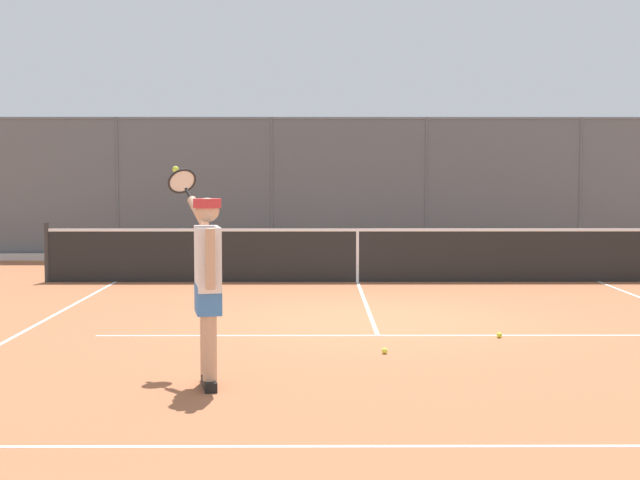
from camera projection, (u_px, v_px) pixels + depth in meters
The scene contains 7 objects.
ground_plane at pixel (372, 321), 11.97m from camera, with size 60.00×60.00×0.00m, color #A8603D.
court_line_markings at pixel (380, 341), 10.51m from camera, with size 8.74×9.85×0.01m.
fence_backdrop at pixel (348, 191), 21.02m from camera, with size 20.39×1.37×3.21m.
tennis_net at pixel (357, 254), 16.21m from camera, with size 11.23×0.09×1.07m.
tennis_player at pixel (207, 276), 8.21m from camera, with size 0.67×1.35×2.02m.
tennis_ball_near_net at pixel (499, 335), 10.72m from camera, with size 0.07×0.07×0.07m, color #CCDB33.
tennis_ball_mid_court at pixel (385, 351), 9.77m from camera, with size 0.07×0.07×0.07m, color #D6E042.
Camera 1 is at (0.74, 11.86, 1.95)m, focal length 50.82 mm.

